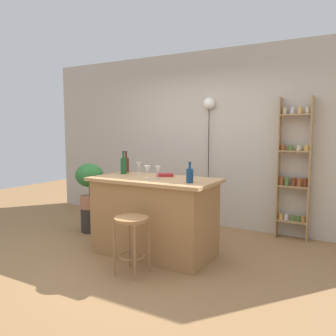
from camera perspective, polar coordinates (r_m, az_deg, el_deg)
The scene contains 15 objects.
ground at distance 4.25m, azimuth -4.46°, elevation -15.08°, with size 12.00×12.00×0.00m, color olive.
back_wall at distance 5.67m, azimuth 6.69°, elevation 4.77°, with size 6.40×0.10×2.80m, color #BCB2A3.
kitchen_counter at distance 4.34m, azimuth -2.25°, elevation -7.91°, with size 1.56×0.80×0.96m.
bar_stool at distance 3.77m, azimuth -6.02°, elevation -10.32°, with size 0.37×0.37×0.62m.
spice_shelf at distance 5.16m, azimuth 20.04°, elevation -0.26°, with size 0.44×0.16×2.01m.
plant_stool at distance 5.46m, azimuth -12.65°, elevation -8.32°, with size 0.29×0.29×0.37m, color #2D2823.
potted_plant at distance 5.35m, azimuth -12.80°, elevation -2.12°, with size 0.44×0.40×0.68m.
bottle_wine_red at distance 4.85m, azimuth -6.91°, elevation 0.60°, with size 0.08×0.08×0.30m.
bottle_vinegar at distance 3.86m, azimuth 3.61°, elevation -1.15°, with size 0.08×0.08×0.24m.
bottle_olive_oil at distance 4.68m, azimuth -7.35°, elevation 0.45°, with size 0.08×0.08×0.31m.
wine_glass_left at distance 4.15m, azimuth -3.45°, elevation -0.24°, with size 0.07×0.07×0.16m.
wine_glass_center at distance 4.57m, azimuth -4.83°, elevation 0.35°, with size 0.07×0.07×0.16m.
wine_glass_right at distance 4.12m, azimuth -1.69°, elevation -0.28°, with size 0.07×0.07×0.16m.
cookbook at distance 4.41m, azimuth -0.47°, elevation -1.14°, with size 0.21×0.15×0.04m, color maroon.
pendant_globe_light at distance 5.56m, azimuth 6.80°, elevation 10.13°, with size 0.19×0.19×2.06m.
Camera 1 is at (2.25, -3.25, 1.55)m, focal length 36.96 mm.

